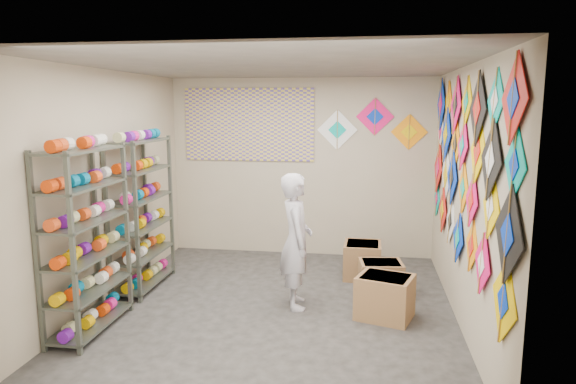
% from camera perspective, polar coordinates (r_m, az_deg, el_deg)
% --- Properties ---
extents(ground, '(4.50, 4.50, 0.00)m').
position_cam_1_polar(ground, '(6.02, -1.40, -12.74)').
color(ground, '#272522').
extents(room_walls, '(4.50, 4.50, 4.50)m').
position_cam_1_polar(room_walls, '(5.61, -1.47, 2.99)').
color(room_walls, tan).
rests_on(room_walls, ground).
extents(shelf_rack_front, '(0.40, 1.10, 1.90)m').
position_cam_1_polar(shelf_rack_front, '(5.56, -21.52, -5.03)').
color(shelf_rack_front, '#4C5147').
rests_on(shelf_rack_front, ground).
extents(shelf_rack_back, '(0.40, 1.10, 1.90)m').
position_cam_1_polar(shelf_rack_back, '(6.68, -15.96, -2.34)').
color(shelf_rack_back, '#4C5147').
rests_on(shelf_rack_back, ground).
extents(string_spools, '(0.12, 2.36, 0.12)m').
position_cam_1_polar(string_spools, '(6.09, -18.53, -2.70)').
color(string_spools, '#EF1A8A').
rests_on(string_spools, ground).
extents(kite_wall_display, '(0.05, 4.34, 2.07)m').
position_cam_1_polar(kite_wall_display, '(5.62, 18.84, 2.79)').
color(kite_wall_display, '#EFBF00').
rests_on(kite_wall_display, room_walls).
extents(back_wall_kites, '(1.62, 0.02, 0.78)m').
position_cam_1_polar(back_wall_kites, '(7.73, 9.15, 7.23)').
color(back_wall_kites, white).
rests_on(back_wall_kites, room_walls).
extents(poster, '(2.00, 0.01, 1.10)m').
position_cam_1_polar(poster, '(7.92, -4.37, 7.47)').
color(poster, '#574493').
rests_on(poster, room_walls).
extents(shopkeeper, '(0.73, 0.63, 1.55)m').
position_cam_1_polar(shopkeeper, '(5.84, 0.91, -5.44)').
color(shopkeeper, beige).
rests_on(shopkeeper, ground).
extents(carton_a, '(0.68, 0.62, 0.47)m').
position_cam_1_polar(carton_a, '(5.78, 10.71, -11.39)').
color(carton_a, '#956241').
rests_on(carton_a, ground).
extents(carton_b, '(0.56, 0.48, 0.42)m').
position_cam_1_polar(carton_b, '(6.44, 10.26, -9.42)').
color(carton_b, '#956241').
rests_on(carton_b, ground).
extents(carton_c, '(0.50, 0.54, 0.47)m').
position_cam_1_polar(carton_c, '(7.03, 8.25, -7.50)').
color(carton_c, '#956241').
rests_on(carton_c, ground).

